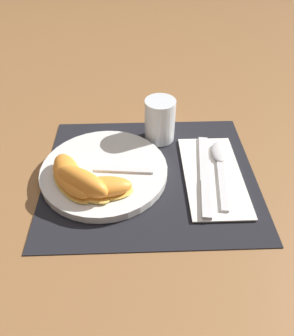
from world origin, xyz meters
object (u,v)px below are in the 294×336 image
juice_glass (160,123)px  citrus_wedge_1 (72,179)px  spoon (220,160)px  fork (97,168)px  citrus_wedge_0 (68,173)px  citrus_wedge_3 (101,188)px  knife (205,175)px  plate (104,172)px  citrus_wedge_2 (82,183)px

juice_glass → citrus_wedge_1: size_ratio=0.73×
spoon → fork: 0.24m
citrus_wedge_0 → citrus_wedge_3: same height
knife → juice_glass: bearing=121.6°
plate → citrus_wedge_0: 0.07m
plate → juice_glass: 0.17m
citrus_wedge_2 → citrus_wedge_3: size_ratio=1.03×
plate → citrus_wedge_0: size_ratio=2.10×
citrus_wedge_0 → citrus_wedge_3: bearing=-32.3°
spoon → fork: size_ratio=1.04×
citrus_wedge_1 → citrus_wedge_2: 0.03m
juice_glass → knife: 0.16m
fork → citrus_wedge_2: citrus_wedge_2 is taller
knife → citrus_wedge_0: bearing=-177.8°
plate → citrus_wedge_3: size_ratio=2.14×
knife → citrus_wedge_3: size_ratio=1.98×
knife → spoon: size_ratio=1.17×
plate → spoon: size_ratio=1.26×
citrus_wedge_1 → juice_glass: bearing=43.0°
fork → knife: bearing=-3.6°
spoon → citrus_wedge_0: bearing=-170.1°
plate → juice_glass: size_ratio=2.60×
juice_glass → citrus_wedge_3: bearing=-122.1°
citrus_wedge_3 → citrus_wedge_2: bearing=168.4°
fork → citrus_wedge_1: citrus_wedge_1 is taller
citrus_wedge_2 → citrus_wedge_3: 0.03m
plate → citrus_wedge_1: citrus_wedge_1 is taller
fork → citrus_wedge_1: bearing=-136.4°
juice_glass → spoon: bearing=-36.7°
citrus_wedge_0 → citrus_wedge_1: same height
citrus_wedge_1 → citrus_wedge_2: (0.02, -0.02, 0.01)m
juice_glass → citrus_wedge_0: (-0.18, -0.14, -0.01)m
fork → citrus_wedge_0: bearing=-156.4°
knife → spoon: spoon is taller
juice_glass → citrus_wedge_3: 0.21m
citrus_wedge_3 → citrus_wedge_1: bearing=156.1°
juice_glass → citrus_wedge_3: (-0.11, -0.18, -0.01)m
knife → fork: (-0.20, 0.01, 0.01)m
fork → juice_glass: bearing=42.8°
plate → fork: (-0.01, -0.00, 0.01)m
citrus_wedge_1 → citrus_wedge_2: size_ratio=1.09×
citrus_wedge_2 → citrus_wedge_3: citrus_wedge_2 is taller
citrus_wedge_1 → knife: bearing=6.1°
plate → knife: plate is taller
fork → citrus_wedge_3: bearing=-78.3°
citrus_wedge_2 → citrus_wedge_1: bearing=141.2°
fork → citrus_wedge_2: (-0.02, -0.06, 0.02)m
knife → citrus_wedge_1: citrus_wedge_1 is taller
fork → citrus_wedge_3: 0.07m
plate → knife: 0.19m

